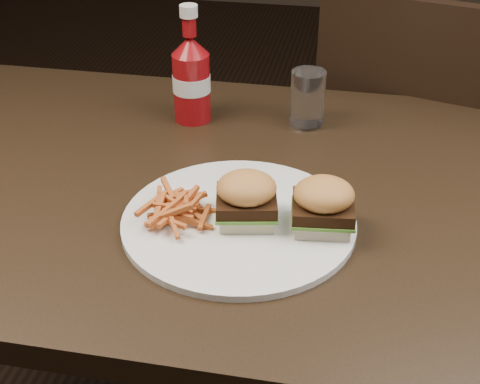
% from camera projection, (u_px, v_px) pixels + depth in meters
% --- Properties ---
extents(dining_table, '(1.20, 0.80, 0.04)m').
position_uv_depth(dining_table, '(201.00, 189.00, 1.10)').
color(dining_table, black).
rests_on(dining_table, ground).
extents(chair_far, '(0.59, 0.59, 0.05)m').
position_uv_depth(chair_far, '(425.00, 180.00, 1.70)').
color(chair_far, black).
rests_on(chair_far, ground).
extents(plate, '(0.34, 0.34, 0.01)m').
position_uv_depth(plate, '(239.00, 222.00, 0.97)').
color(plate, white).
rests_on(plate, dining_table).
extents(sandwich_half_a, '(0.09, 0.09, 0.02)m').
position_uv_depth(sandwich_half_a, '(246.00, 214.00, 0.96)').
color(sandwich_half_a, beige).
rests_on(sandwich_half_a, plate).
extents(sandwich_half_b, '(0.08, 0.08, 0.02)m').
position_uv_depth(sandwich_half_b, '(322.00, 221.00, 0.95)').
color(sandwich_half_b, beige).
rests_on(sandwich_half_b, plate).
extents(fries_pile, '(0.11, 0.11, 0.04)m').
position_uv_depth(fries_pile, '(181.00, 204.00, 0.97)').
color(fries_pile, '#BB491D').
rests_on(fries_pile, plate).
extents(ketchup_bottle, '(0.09, 0.09, 0.14)m').
position_uv_depth(ketchup_bottle, '(192.00, 90.00, 1.24)').
color(ketchup_bottle, maroon).
rests_on(ketchup_bottle, dining_table).
extents(tumbler, '(0.08, 0.08, 0.10)m').
position_uv_depth(tumbler, '(308.00, 97.00, 1.23)').
color(tumbler, white).
rests_on(tumbler, dining_table).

